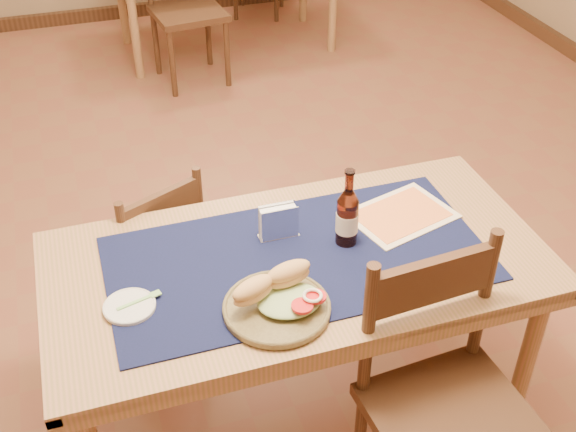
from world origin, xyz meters
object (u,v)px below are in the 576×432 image
object	(u,v)px
main_table	(297,278)
chair_main_near	(447,405)
beer_bottle	(347,216)
sandwich_plate	(278,300)
napkin_holder	(278,222)
chair_main_far	(150,255)

from	to	relation	value
main_table	chair_main_near	size ratio (longest dim) A/B	1.62
beer_bottle	sandwich_plate	bearing A→B (deg)	-142.41
chair_main_near	sandwich_plate	bearing A→B (deg)	144.84
beer_bottle	napkin_holder	distance (m)	0.23
chair_main_near	beer_bottle	bearing A→B (deg)	102.84
chair_main_far	chair_main_near	bearing A→B (deg)	-56.25
chair_main_near	napkin_holder	size ratio (longest dim) A/B	7.37
main_table	napkin_holder	xyz separation A→B (m)	(-0.02, 0.13, 0.14)
chair_main_far	sandwich_plate	size ratio (longest dim) A/B	2.60
main_table	sandwich_plate	size ratio (longest dim) A/B	5.05
main_table	chair_main_near	world-z (taller)	chair_main_near
main_table	chair_main_far	distance (m)	0.75
sandwich_plate	beer_bottle	distance (m)	0.39
chair_main_near	beer_bottle	world-z (taller)	beer_bottle
chair_main_far	sandwich_plate	world-z (taller)	sandwich_plate
beer_bottle	main_table	bearing A→B (deg)	-170.36
chair_main_near	beer_bottle	distance (m)	0.65
chair_main_far	beer_bottle	distance (m)	0.91
chair_main_near	napkin_holder	distance (m)	0.77
chair_main_far	napkin_holder	size ratio (longest dim) A/B	6.14
chair_main_near	main_table	bearing A→B (deg)	120.63
main_table	napkin_holder	size ratio (longest dim) A/B	11.94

